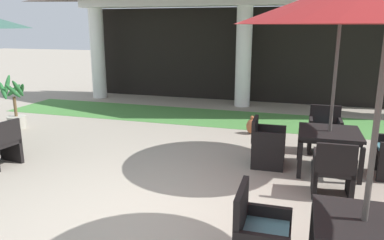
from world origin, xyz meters
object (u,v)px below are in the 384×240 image
patio_table_mid_left (329,136)px  terracotta_urn (252,126)px  patio_chair_mid_left_south (333,170)px  potted_palm_left_edge (15,111)px  patio_table_mid_right (363,230)px  patio_chair_mid_left_west (267,143)px  patio_umbrella_mid_left (341,8)px  patio_chair_mid_right_west (259,237)px  patio_chair_mid_left_north (325,131)px  patio_chair_near_foreground_east (0,144)px

patio_table_mid_left → terracotta_urn: bearing=129.2°
patio_chair_mid_left_south → potted_palm_left_edge: 7.32m
patio_chair_mid_left_south → patio_table_mid_right: patio_chair_mid_left_south is taller
patio_chair_mid_left_west → patio_umbrella_mid_left: bearing=90.0°
patio_umbrella_mid_left → patio_table_mid_right: patio_umbrella_mid_left is taller
patio_chair_mid_left_west → patio_chair_mid_right_west: patio_chair_mid_right_west is taller
patio_chair_mid_left_north → patio_chair_mid_left_south: 2.05m
patio_chair_near_foreground_east → patio_umbrella_mid_left: bearing=-67.0°
patio_table_mid_left → patio_table_mid_right: patio_table_mid_right is taller
patio_umbrella_mid_left → patio_table_mid_left: bearing=0.0°
patio_table_mid_left → terracotta_urn: (-1.55, 1.90, -0.44)m
patio_umbrella_mid_left → terracotta_urn: bearing=129.2°
patio_chair_near_foreground_east → patio_chair_mid_left_north: size_ratio=0.93×
patio_chair_mid_left_south → patio_table_mid_right: 2.09m
patio_table_mid_left → patio_table_mid_right: bearing=-87.4°
patio_chair_near_foreground_east → patio_chair_mid_left_west: patio_chair_mid_left_west is taller
patio_chair_mid_left_west → patio_table_mid_right: patio_chair_mid_left_west is taller
patio_table_mid_left → patio_umbrella_mid_left: (0.00, 0.00, 2.06)m
patio_umbrella_mid_left → patio_chair_mid_left_north: patio_umbrella_mid_left is taller
patio_umbrella_mid_left → potted_palm_left_edge: bearing=174.0°
patio_chair_mid_left_south → patio_chair_mid_left_north: bearing=90.0°
patio_chair_near_foreground_east → terracotta_urn: (3.95, 3.33, -0.22)m
potted_palm_left_edge → patio_chair_mid_left_north: bearing=2.3°
patio_chair_near_foreground_east → patio_chair_mid_left_north: (5.48, 2.45, 0.03)m
patio_umbrella_mid_left → patio_table_mid_right: bearing=-87.4°
patio_chair_mid_left_south → terracotta_urn: (-1.58, 2.93, -0.22)m
terracotta_urn → patio_chair_mid_right_west: bearing=-81.2°
patio_umbrella_mid_left → terracotta_urn: (-1.55, 1.90, -2.50)m
patio_chair_mid_left_north → patio_chair_mid_left_west: patio_chair_mid_left_north is taller
patio_chair_near_foreground_east → terracotta_urn: bearing=-41.4°
patio_chair_mid_left_west → patio_chair_mid_left_south: size_ratio=0.99×
patio_table_mid_left → potted_palm_left_edge: potted_palm_left_edge is taller
potted_palm_left_edge → patio_table_mid_right: bearing=-28.1°
patio_chair_near_foreground_east → patio_chair_mid_left_west: (4.48, 1.40, 0.01)m
patio_chair_mid_left_west → potted_palm_left_edge: (-6.05, 0.77, 0.02)m
patio_chair_mid_left_west → patio_chair_mid_right_west: (0.25, -3.09, -0.00)m
patio_chair_mid_left_west → patio_chair_mid_left_south: patio_chair_mid_left_south is taller
patio_chair_mid_left_north → terracotta_urn: bearing=-31.2°
patio_chair_mid_left_north → patio_chair_near_foreground_east: bearing=22.7°
potted_palm_left_edge → terracotta_urn: size_ratio=3.04×
patio_chair_mid_left_west → patio_table_mid_left: bearing=90.0°
patio_chair_mid_left_north → patio_chair_mid_left_south: patio_chair_mid_left_north is taller
patio_umbrella_mid_left → patio_table_mid_right: (0.14, -3.10, -2.05)m
patio_table_mid_right → potted_palm_left_edge: 8.18m
patio_chair_mid_left_south → terracotta_urn: bearing=117.0°
patio_umbrella_mid_left → patio_chair_mid_right_west: (-0.78, -3.11, -2.27)m
patio_chair_mid_right_west → terracotta_urn: (-0.78, 5.02, -0.23)m
patio_table_mid_left → patio_table_mid_right: size_ratio=1.15×
patio_chair_mid_left_west → patio_table_mid_right: (1.16, -3.08, 0.21)m
patio_chair_near_foreground_east → patio_chair_mid_left_south: (5.53, 0.40, -0.00)m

